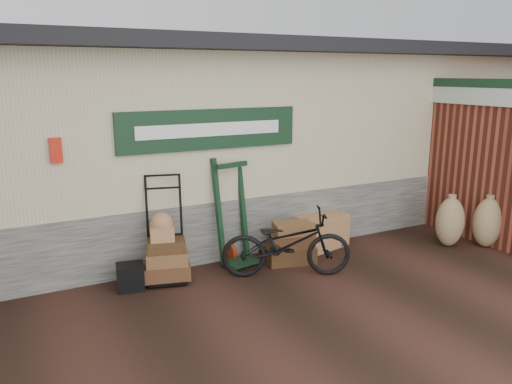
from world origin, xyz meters
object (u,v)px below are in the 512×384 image
black_trunk (130,277)px  suitcase_stack (291,242)px  wicker_hamper (321,231)px  bicycle (286,240)px  green_barrow (233,212)px  porter_trolley (165,227)px

black_trunk → suitcase_stack: bearing=-2.9°
suitcase_stack → wicker_hamper: 0.85m
wicker_hamper → black_trunk: (-3.09, -0.24, -0.10)m
bicycle → suitcase_stack: bearing=-14.1°
green_barrow → black_trunk: size_ratio=4.61×
black_trunk → wicker_hamper: bearing=4.4°
wicker_hamper → bicycle: size_ratio=0.46×
green_barrow → suitcase_stack: size_ratio=2.26×
porter_trolley → green_barrow: (1.04, 0.10, 0.06)m
porter_trolley → bicycle: (1.47, -0.67, -0.20)m
green_barrow → wicker_hamper: bearing=-12.3°
green_barrow → bicycle: (0.44, -0.77, -0.26)m
wicker_hamper → black_trunk: 3.10m
porter_trolley → green_barrow: green_barrow is taller
suitcase_stack → bicycle: bearing=-127.8°
suitcase_stack → black_trunk: size_ratio=2.04×
porter_trolley → wicker_hamper: bearing=16.7°
porter_trolley → wicker_hamper: 2.61m
suitcase_stack → bicycle: size_ratio=0.39×
green_barrow → bicycle: 0.92m
suitcase_stack → wicker_hamper: suitcase_stack is taller
porter_trolley → suitcase_stack: size_ratio=2.09×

